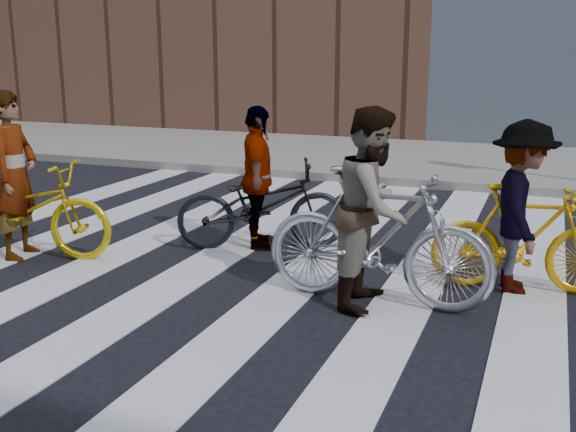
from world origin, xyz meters
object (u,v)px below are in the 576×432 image
Objects in this scene: bike_silver_mid at (378,237)px; bike_yellow_right at (525,239)px; rider_mid at (373,208)px; bike_yellow_left at (22,210)px; rider_rear at (258,178)px; rider_left at (15,176)px; rider_right at (522,208)px; bike_dark_rear at (262,205)px.

bike_silver_mid reaches higher than bike_yellow_right.
bike_silver_mid is 1.16× the size of rider_mid.
rider_rear is at bearing -74.01° from bike_yellow_left.
bike_silver_mid is at bearing -150.22° from rider_rear.
bike_yellow_left is 0.99× the size of bike_silver_mid.
rider_left is 1.13× the size of rider_right.
bike_yellow_left is at bearing 91.39° from rider_mid.
bike_yellow_left is at bearing 91.39° from bike_silver_mid.
bike_yellow_right is 1.54m from rider_mid.
bike_yellow_right is 2.89m from bike_dark_rear.
rider_left is 2.63m from rider_rear.
bike_silver_mid is at bearing -89.17° from rider_mid.
bike_yellow_left is at bearing 94.51° from bike_dark_rear.
rider_rear is at bearing -74.55° from rider_left.
rider_right reaches higher than bike_yellow_right.
bike_dark_rear is 2.06m from rider_mid.
rider_left is at bearing 93.99° from bike_dark_rear.
bike_yellow_right is at bearing -98.78° from rider_right.
bike_yellow_left is 3.92m from rider_mid.
bike_yellow_right reaches higher than bike_dark_rear.
bike_dark_rear is at bearing 54.20° from bike_silver_mid.
bike_yellow_right is at bearing -94.11° from rider_left.
bike_yellow_left is 1.05× the size of bike_dark_rear.
bike_dark_rear is 0.31m from rider_rear.
rider_mid is (-0.05, 0.00, 0.27)m from bike_silver_mid.
bike_dark_rear is 1.06× the size of rider_left.
rider_mid reaches higher than rider_rear.
rider_rear is (2.25, 1.27, 0.28)m from bike_yellow_left.
rider_mid is at bearing -102.90° from bike_yellow_left.
bike_silver_mid is 1.46m from bike_yellow_right.
rider_mid reaches higher than bike_yellow_right.
bike_yellow_right is at bearing -122.62° from bike_dark_rear.
rider_rear reaches higher than bike_silver_mid.
bike_yellow_left is 2.63m from bike_dark_rear.
bike_yellow_right is 0.94× the size of rider_left.
bike_yellow_right is (1.20, 0.82, -0.11)m from bike_silver_mid.
bike_yellow_right is 0.30m from rider_right.
bike_dark_rear is 2.70m from rider_left.
bike_yellow_left is 1.15× the size of rider_mid.
bike_yellow_left is at bearing 90.75° from rider_right.
rider_rear is (-2.91, 0.41, 0.30)m from bike_yellow_right.
rider_left reaches higher than rider_mid.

